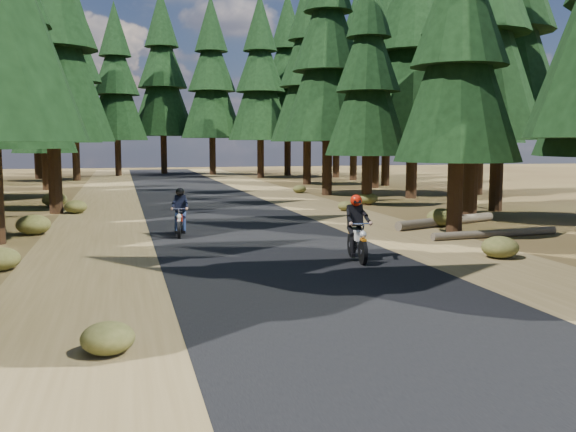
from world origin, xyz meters
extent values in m
plane|color=#402E17|center=(0.00, 0.00, 0.00)|extent=(120.00, 120.00, 0.00)
cube|color=black|center=(0.00, 5.00, 0.01)|extent=(6.00, 100.00, 0.01)
cube|color=brown|center=(-4.60, 5.00, 0.00)|extent=(3.20, 100.00, 0.01)
cube|color=brown|center=(4.60, 5.00, 0.00)|extent=(3.20, 100.00, 0.01)
cylinder|color=black|center=(6.06, 4.48, 2.26)|extent=(0.48, 0.48, 4.52)
cone|color=black|center=(6.06, 4.48, 5.08)|extent=(3.84, 3.84, 5.65)
cylinder|color=black|center=(8.28, 7.39, 2.92)|extent=(0.53, 0.53, 5.84)
cone|color=black|center=(8.28, 7.39, 6.57)|extent=(4.96, 4.96, 7.30)
cylinder|color=black|center=(11.21, 10.34, 3.22)|extent=(0.56, 0.56, 6.43)
cone|color=black|center=(11.21, 10.34, 7.24)|extent=(5.47, 5.47, 8.04)
cylinder|color=black|center=(-6.35, 13.89, 2.86)|extent=(0.53, 0.53, 5.72)
cone|color=black|center=(-6.35, 13.89, 6.43)|extent=(4.86, 4.86, 7.15)
cylinder|color=black|center=(6.98, 14.07, 2.25)|extent=(0.48, 0.48, 4.51)
cone|color=black|center=(6.98, 14.07, 5.07)|extent=(3.83, 3.83, 5.64)
cone|color=black|center=(6.98, 14.07, 7.10)|extent=(2.93, 2.93, 4.06)
cylinder|color=black|center=(10.48, 16.81, 3.24)|extent=(0.56, 0.56, 6.47)
cone|color=black|center=(10.48, 16.81, 7.28)|extent=(5.50, 5.50, 8.09)
cylinder|color=black|center=(-7.00, 20.76, 2.82)|extent=(0.53, 0.53, 5.64)
cone|color=black|center=(-7.00, 20.76, 6.34)|extent=(4.79, 4.79, 7.05)
cone|color=black|center=(-7.00, 20.76, 8.88)|extent=(3.67, 3.67, 5.08)
cylinder|color=black|center=(6.93, 19.74, 2.91)|extent=(0.53, 0.53, 5.83)
cone|color=black|center=(6.93, 19.74, 6.56)|extent=(4.95, 4.95, 7.29)
cone|color=black|center=(6.93, 19.74, 9.18)|extent=(3.79, 3.79, 5.25)
cylinder|color=black|center=(11.52, 24.15, 2.31)|extent=(0.48, 0.48, 4.61)
cone|color=black|center=(11.52, 24.15, 5.19)|extent=(3.92, 3.92, 5.77)
cone|color=black|center=(11.52, 24.15, 7.27)|extent=(3.00, 3.00, 4.15)
cone|color=black|center=(11.52, 24.15, 9.34)|extent=(2.08, 2.08, 3.46)
cylinder|color=black|center=(-8.12, 27.46, 2.21)|extent=(0.48, 0.48, 4.42)
cone|color=black|center=(-8.12, 27.46, 4.97)|extent=(3.76, 3.76, 5.52)
cone|color=black|center=(-8.12, 27.46, 6.96)|extent=(2.87, 2.87, 3.98)
cone|color=black|center=(-8.12, 27.46, 8.95)|extent=(1.99, 1.99, 3.31)
cylinder|color=black|center=(8.34, 28.41, 2.88)|extent=(0.53, 0.53, 5.76)
cone|color=black|center=(8.34, 28.41, 6.48)|extent=(4.90, 4.90, 7.21)
cone|color=black|center=(8.34, 28.41, 9.08)|extent=(3.75, 3.75, 5.19)
cone|color=black|center=(8.34, 28.41, 11.67)|extent=(2.59, 2.59, 4.32)
cylinder|color=black|center=(13.03, 32.09, 2.83)|extent=(0.53, 0.53, 5.66)
cone|color=black|center=(13.03, 32.09, 6.37)|extent=(4.81, 4.81, 7.07)
cone|color=black|center=(13.03, 32.09, 8.91)|extent=(3.68, 3.68, 5.09)
cone|color=black|center=(13.03, 32.09, 11.46)|extent=(2.55, 2.55, 4.24)
cylinder|color=black|center=(13.00, 26.00, 3.00)|extent=(0.54, 0.54, 6.00)
cone|color=black|center=(13.00, 26.00, 6.75)|extent=(5.10, 5.10, 7.50)
cone|color=black|center=(13.00, 26.00, 9.45)|extent=(3.90, 3.90, 5.40)
cylinder|color=black|center=(15.00, 18.00, 2.80)|extent=(0.52, 0.52, 5.60)
cone|color=black|center=(15.00, 18.00, 6.30)|extent=(4.76, 4.76, 7.00)
cone|color=black|center=(15.00, 18.00, 8.82)|extent=(3.64, 3.64, 5.04)
cylinder|color=black|center=(-7.00, 37.00, 3.20)|extent=(0.56, 0.56, 6.40)
cone|color=black|center=(-7.00, 37.00, 7.20)|extent=(5.44, 5.44, 8.00)
cone|color=black|center=(-7.00, 37.00, 10.08)|extent=(4.16, 4.16, 5.76)
cone|color=black|center=(-7.00, 37.00, 12.96)|extent=(2.88, 2.88, 4.80)
cylinder|color=black|center=(7.00, 37.00, 3.00)|extent=(0.54, 0.54, 6.00)
cone|color=black|center=(7.00, 37.00, 6.75)|extent=(5.10, 5.10, 7.50)
cone|color=black|center=(7.00, 37.00, 9.45)|extent=(3.90, 3.90, 5.40)
cone|color=black|center=(7.00, 37.00, 12.15)|extent=(2.70, 2.70, 4.50)
cylinder|color=black|center=(-10.00, 40.00, 3.40)|extent=(0.57, 0.57, 6.80)
cone|color=black|center=(-10.00, 40.00, 7.65)|extent=(5.78, 5.78, 8.50)
cone|color=black|center=(-10.00, 40.00, 10.71)|extent=(4.42, 4.42, 6.12)
cylinder|color=black|center=(10.00, 40.00, 3.20)|extent=(0.56, 0.56, 6.40)
cone|color=black|center=(10.00, 40.00, 7.20)|extent=(5.44, 5.44, 8.00)
cone|color=black|center=(10.00, 40.00, 10.08)|extent=(4.16, 4.16, 5.76)
cone|color=black|center=(10.00, 40.00, 12.96)|extent=(2.88, 2.88, 4.80)
cylinder|color=black|center=(-4.00, 43.00, 3.00)|extent=(0.54, 0.54, 6.00)
cone|color=black|center=(-4.00, 43.00, 6.75)|extent=(5.10, 5.10, 7.50)
cone|color=black|center=(-4.00, 43.00, 9.45)|extent=(3.90, 3.90, 5.40)
cone|color=black|center=(-4.00, 43.00, 12.15)|extent=(2.70, 2.70, 4.50)
cylinder|color=black|center=(4.00, 43.00, 3.20)|extent=(0.56, 0.56, 6.40)
cone|color=black|center=(4.00, 43.00, 7.20)|extent=(5.44, 5.44, 8.00)
cone|color=black|center=(4.00, 43.00, 10.08)|extent=(4.16, 4.16, 5.76)
cone|color=black|center=(4.00, 43.00, 12.96)|extent=(2.88, 2.88, 4.80)
cylinder|color=black|center=(0.00, 46.00, 3.40)|extent=(0.57, 0.57, 6.80)
cone|color=black|center=(0.00, 46.00, 7.65)|extent=(5.78, 5.78, 8.50)
cone|color=black|center=(0.00, 46.00, 10.71)|extent=(4.42, 4.42, 6.12)
cone|color=black|center=(0.00, 46.00, 13.77)|extent=(3.06, 3.06, 5.10)
cylinder|color=black|center=(13.00, 36.00, 3.00)|extent=(0.54, 0.54, 6.00)
cone|color=black|center=(13.00, 36.00, 6.75)|extent=(5.10, 5.10, 7.50)
cone|color=black|center=(13.00, 36.00, 9.45)|extent=(3.90, 3.90, 5.40)
cone|color=black|center=(13.00, 36.00, 12.15)|extent=(2.70, 2.70, 4.50)
cylinder|color=#4C4233|center=(6.93, 6.54, 0.16)|extent=(4.49, 2.04, 0.32)
cylinder|color=#4C4233|center=(7.03, 3.73, 0.12)|extent=(4.38, 0.65, 0.24)
ellipsoid|color=#474C1E|center=(-5.61, 13.71, 0.27)|extent=(0.90, 0.90, 0.54)
ellipsoid|color=#474C1E|center=(-6.68, 16.74, 0.32)|extent=(1.08, 1.08, 0.65)
ellipsoid|color=#474C1E|center=(-4.05, -4.39, 0.22)|extent=(0.73, 0.73, 0.44)
ellipsoid|color=#474C1E|center=(5.20, 11.88, 0.20)|extent=(0.68, 0.68, 0.41)
ellipsoid|color=#474C1E|center=(5.85, 21.38, 0.22)|extent=(0.75, 0.75, 0.45)
ellipsoid|color=#474C1E|center=(-6.47, 7.82, 0.31)|extent=(1.03, 1.03, 0.62)
ellipsoid|color=#474C1E|center=(7.04, 14.16, 0.29)|extent=(0.95, 0.95, 0.57)
ellipsoid|color=#474C1E|center=(6.67, 6.41, 0.31)|extent=(1.02, 1.02, 0.61)
ellipsoid|color=#474C1E|center=(5.17, 0.64, 0.27)|extent=(0.90, 0.90, 0.54)
ellipsoid|color=#474C1E|center=(-6.47, 2.08, 0.26)|extent=(0.86, 0.86, 0.51)
cube|color=black|center=(1.64, 1.20, 1.07)|extent=(0.38, 0.26, 0.51)
sphere|color=red|center=(1.64, 1.20, 1.45)|extent=(0.32, 0.32, 0.28)
cube|color=black|center=(-2.11, 6.36, 0.99)|extent=(0.35, 0.25, 0.47)
sphere|color=black|center=(-2.11, 6.36, 1.33)|extent=(0.30, 0.30, 0.26)
camera|label=1|loc=(-3.81, -13.12, 2.85)|focal=40.00mm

